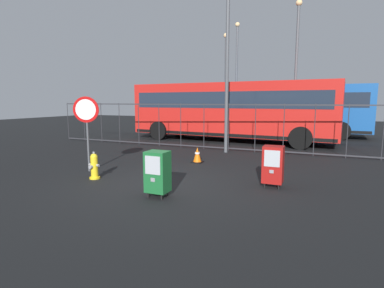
{
  "coord_description": "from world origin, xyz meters",
  "views": [
    {
      "loc": [
        3.63,
        -6.52,
        2.1
      ],
      "look_at": [
        0.3,
        1.2,
        0.9
      ],
      "focal_mm": 28.29,
      "sensor_mm": 36.0,
      "label": 1
    }
  ],
  "objects_px": {
    "stop_sign": "(86,118)",
    "traffic_cone": "(197,155)",
    "fire_hydrant": "(94,166)",
    "bus_far": "(276,107)",
    "street_light_near_right": "(296,61)",
    "street_light_near_left": "(226,75)",
    "street_light_far_left": "(237,69)",
    "newspaper_box_secondary": "(273,164)",
    "street_light_far_right": "(227,42)",
    "newspaper_box_primary": "(158,172)",
    "bus_near": "(231,109)"
  },
  "relations": [
    {
      "from": "bus_near",
      "to": "street_light_near_left",
      "type": "distance_m",
      "value": 4.65
    },
    {
      "from": "street_light_far_left",
      "to": "street_light_far_right",
      "type": "xyz_separation_m",
      "value": [
        2.16,
        -9.43,
        0.07
      ]
    },
    {
      "from": "newspaper_box_secondary",
      "to": "street_light_far_right",
      "type": "distance_m",
      "value": 6.4
    },
    {
      "from": "bus_far",
      "to": "street_light_far_left",
      "type": "xyz_separation_m",
      "value": [
        -3.07,
        1.79,
        2.61
      ]
    },
    {
      "from": "traffic_cone",
      "to": "street_light_near_left",
      "type": "bearing_deg",
      "value": 101.84
    },
    {
      "from": "newspaper_box_secondary",
      "to": "bus_near",
      "type": "distance_m",
      "value": 8.71
    },
    {
      "from": "bus_far",
      "to": "traffic_cone",
      "type": "bearing_deg",
      "value": -94.84
    },
    {
      "from": "street_light_far_left",
      "to": "bus_near",
      "type": "bearing_deg",
      "value": -77.29
    },
    {
      "from": "street_light_near_left",
      "to": "street_light_near_right",
      "type": "relative_size",
      "value": 0.9
    },
    {
      "from": "newspaper_box_secondary",
      "to": "bus_far",
      "type": "xyz_separation_m",
      "value": [
        -1.64,
        12.1,
        1.14
      ]
    },
    {
      "from": "fire_hydrant",
      "to": "newspaper_box_secondary",
      "type": "distance_m",
      "value": 4.7
    },
    {
      "from": "street_light_near_left",
      "to": "newspaper_box_primary",
      "type": "bearing_deg",
      "value": -78.84
    },
    {
      "from": "fire_hydrant",
      "to": "stop_sign",
      "type": "distance_m",
      "value": 1.6
    },
    {
      "from": "fire_hydrant",
      "to": "street_light_near_left",
      "type": "height_order",
      "value": "street_light_near_left"
    },
    {
      "from": "newspaper_box_secondary",
      "to": "bus_far",
      "type": "distance_m",
      "value": 12.27
    },
    {
      "from": "fire_hydrant",
      "to": "traffic_cone",
      "type": "height_order",
      "value": "fire_hydrant"
    },
    {
      "from": "newspaper_box_primary",
      "to": "newspaper_box_secondary",
      "type": "bearing_deg",
      "value": 38.87
    },
    {
      "from": "bus_near",
      "to": "street_light_far_right",
      "type": "xyz_separation_m",
      "value": [
        0.82,
        -3.49,
        2.68
      ]
    },
    {
      "from": "street_light_near_left",
      "to": "street_light_far_left",
      "type": "bearing_deg",
      "value": 85.08
    },
    {
      "from": "bus_far",
      "to": "stop_sign",
      "type": "bearing_deg",
      "value": -104.43
    },
    {
      "from": "bus_far",
      "to": "street_light_near_right",
      "type": "distance_m",
      "value": 3.86
    },
    {
      "from": "bus_far",
      "to": "newspaper_box_primary",
      "type": "bearing_deg",
      "value": -90.36
    },
    {
      "from": "stop_sign",
      "to": "traffic_cone",
      "type": "relative_size",
      "value": 4.21
    },
    {
      "from": "newspaper_box_secondary",
      "to": "street_light_near_right",
      "type": "bearing_deg",
      "value": 92.17
    },
    {
      "from": "street_light_far_right",
      "to": "street_light_near_left",
      "type": "bearing_deg",
      "value": 107.55
    },
    {
      "from": "fire_hydrant",
      "to": "bus_near",
      "type": "relative_size",
      "value": 0.07
    },
    {
      "from": "bus_far",
      "to": "street_light_far_right",
      "type": "xyz_separation_m",
      "value": [
        -0.91,
        -7.65,
        2.68
      ]
    },
    {
      "from": "street_light_near_right",
      "to": "street_light_far_right",
      "type": "distance_m",
      "value": 5.41
    },
    {
      "from": "street_light_near_right",
      "to": "fire_hydrant",
      "type": "bearing_deg",
      "value": -111.91
    },
    {
      "from": "stop_sign",
      "to": "street_light_near_right",
      "type": "height_order",
      "value": "street_light_near_right"
    },
    {
      "from": "fire_hydrant",
      "to": "stop_sign",
      "type": "bearing_deg",
      "value": 140.5
    },
    {
      "from": "stop_sign",
      "to": "traffic_cone",
      "type": "bearing_deg",
      "value": 45.2
    },
    {
      "from": "fire_hydrant",
      "to": "street_light_near_right",
      "type": "bearing_deg",
      "value": 68.09
    },
    {
      "from": "newspaper_box_secondary",
      "to": "bus_near",
      "type": "height_order",
      "value": "bus_near"
    },
    {
      "from": "newspaper_box_primary",
      "to": "stop_sign",
      "type": "distance_m",
      "value": 3.55
    },
    {
      "from": "street_light_near_left",
      "to": "bus_far",
      "type": "bearing_deg",
      "value": 4.61
    },
    {
      "from": "street_light_near_left",
      "to": "stop_sign",
      "type": "bearing_deg",
      "value": -92.08
    },
    {
      "from": "bus_near",
      "to": "newspaper_box_primary",
      "type": "bearing_deg",
      "value": -79.46
    },
    {
      "from": "stop_sign",
      "to": "street_light_near_left",
      "type": "xyz_separation_m",
      "value": [
        0.45,
        12.3,
        2.14
      ]
    },
    {
      "from": "newspaper_box_primary",
      "to": "traffic_cone",
      "type": "xyz_separation_m",
      "value": [
        -0.64,
        3.84,
        -0.31
      ]
    },
    {
      "from": "newspaper_box_primary",
      "to": "street_light_far_right",
      "type": "height_order",
      "value": "street_light_far_right"
    },
    {
      "from": "fire_hydrant",
      "to": "bus_far",
      "type": "height_order",
      "value": "bus_far"
    },
    {
      "from": "fire_hydrant",
      "to": "street_light_near_right",
      "type": "xyz_separation_m",
      "value": [
        4.21,
        10.48,
        3.78
      ]
    },
    {
      "from": "newspaper_box_secondary",
      "to": "stop_sign",
      "type": "relative_size",
      "value": 0.46
    },
    {
      "from": "street_light_near_left",
      "to": "street_light_far_right",
      "type": "bearing_deg",
      "value": -72.45
    },
    {
      "from": "bus_near",
      "to": "traffic_cone",
      "type": "bearing_deg",
      "value": -81.13
    },
    {
      "from": "newspaper_box_primary",
      "to": "traffic_cone",
      "type": "relative_size",
      "value": 1.92
    },
    {
      "from": "newspaper_box_secondary",
      "to": "street_light_far_left",
      "type": "xyz_separation_m",
      "value": [
        -4.71,
        13.89,
        3.74
      ]
    },
    {
      "from": "fire_hydrant",
      "to": "street_light_near_right",
      "type": "height_order",
      "value": "street_light_near_right"
    },
    {
      "from": "newspaper_box_primary",
      "to": "fire_hydrant",
      "type": "bearing_deg",
      "value": 163.74
    }
  ]
}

